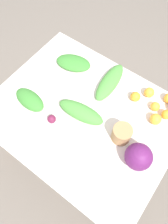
{
  "coord_description": "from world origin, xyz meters",
  "views": [
    {
      "loc": [
        -0.42,
        0.57,
        2.11
      ],
      "look_at": [
        0.0,
        0.0,
        0.76
      ],
      "focal_mm": 35.0,
      "sensor_mm": 36.0,
      "label": 1
    }
  ],
  "objects_px": {
    "greens_bunch_beet_tops": "(73,63)",
    "greens_bunch_dandelion": "(81,112)",
    "orange_3": "(135,97)",
    "greens_bunch_kale": "(30,100)",
    "orange_1": "(149,92)",
    "cabbage_purple": "(139,157)",
    "beet_root": "(52,119)",
    "greens_bunch_chard": "(110,82)",
    "paper_bag": "(121,134)",
    "orange_5": "(155,119)",
    "orange_4": "(166,114)",
    "orange_0": "(155,107)"
  },
  "relations": [
    {
      "from": "greens_bunch_beet_tops",
      "to": "greens_bunch_dandelion",
      "type": "bearing_deg",
      "value": 134.53
    },
    {
      "from": "orange_3",
      "to": "greens_bunch_kale",
      "type": "bearing_deg",
      "value": 38.9
    },
    {
      "from": "orange_1",
      "to": "cabbage_purple",
      "type": "bearing_deg",
      "value": 110.16
    },
    {
      "from": "beet_root",
      "to": "orange_1",
      "type": "distance_m",
      "value": 0.73
    },
    {
      "from": "greens_bunch_chard",
      "to": "orange_1",
      "type": "bearing_deg",
      "value": -161.82
    },
    {
      "from": "paper_bag",
      "to": "orange_5",
      "type": "bearing_deg",
      "value": -117.41
    },
    {
      "from": "paper_bag",
      "to": "cabbage_purple",
      "type": "bearing_deg",
      "value": 156.3
    },
    {
      "from": "paper_bag",
      "to": "greens_bunch_kale",
      "type": "relative_size",
      "value": 0.51
    },
    {
      "from": "cabbage_purple",
      "to": "paper_bag",
      "type": "bearing_deg",
      "value": -23.7
    },
    {
      "from": "cabbage_purple",
      "to": "orange_3",
      "type": "xyz_separation_m",
      "value": [
        0.24,
        -0.39,
        -0.05
      ]
    },
    {
      "from": "cabbage_purple",
      "to": "greens_bunch_chard",
      "type": "distance_m",
      "value": 0.6
    },
    {
      "from": "beet_root",
      "to": "orange_5",
      "type": "relative_size",
      "value": 0.77
    },
    {
      "from": "orange_4",
      "to": "orange_3",
      "type": "bearing_deg",
      "value": 0.99
    },
    {
      "from": "beet_root",
      "to": "greens_bunch_chard",
      "type": "bearing_deg",
      "value": -106.96
    },
    {
      "from": "orange_1",
      "to": "greens_bunch_dandelion",
      "type": "bearing_deg",
      "value": 55.04
    },
    {
      "from": "beet_root",
      "to": "orange_4",
      "type": "bearing_deg",
      "value": -140.94
    },
    {
      "from": "greens_bunch_chard",
      "to": "greens_bunch_kale",
      "type": "relative_size",
      "value": 1.48
    },
    {
      "from": "greens_bunch_beet_tops",
      "to": "beet_root",
      "type": "height_order",
      "value": "greens_bunch_beet_tops"
    },
    {
      "from": "greens_bunch_chard",
      "to": "beet_root",
      "type": "bearing_deg",
      "value": 73.04
    },
    {
      "from": "orange_4",
      "to": "orange_0",
      "type": "bearing_deg",
      "value": -6.75
    },
    {
      "from": "cabbage_purple",
      "to": "paper_bag",
      "type": "relative_size",
      "value": 1.35
    },
    {
      "from": "greens_bunch_beet_tops",
      "to": "orange_5",
      "type": "xyz_separation_m",
      "value": [
        -0.75,
        0.06,
        0.01
      ]
    },
    {
      "from": "orange_1",
      "to": "orange_4",
      "type": "height_order",
      "value": "orange_1"
    },
    {
      "from": "greens_bunch_kale",
      "to": "beet_root",
      "type": "height_order",
      "value": "greens_bunch_kale"
    },
    {
      "from": "beet_root",
      "to": "paper_bag",
      "type": "bearing_deg",
      "value": -158.43
    },
    {
      "from": "greens_bunch_beet_tops",
      "to": "beet_root",
      "type": "xyz_separation_m",
      "value": [
        -0.18,
        0.47,
        -0.0
      ]
    },
    {
      "from": "greens_bunch_chard",
      "to": "greens_bunch_beet_tops",
      "type": "bearing_deg",
      "value": 2.81
    },
    {
      "from": "cabbage_purple",
      "to": "orange_5",
      "type": "height_order",
      "value": "cabbage_purple"
    },
    {
      "from": "greens_bunch_chard",
      "to": "orange_4",
      "type": "relative_size",
      "value": 5.51
    },
    {
      "from": "beet_root",
      "to": "greens_bunch_beet_tops",
      "type": "bearing_deg",
      "value": -69.11
    },
    {
      "from": "cabbage_purple",
      "to": "orange_1",
      "type": "relative_size",
      "value": 2.31
    },
    {
      "from": "greens_bunch_beet_tops",
      "to": "orange_0",
      "type": "distance_m",
      "value": 0.7
    },
    {
      "from": "greens_bunch_dandelion",
      "to": "orange_4",
      "type": "xyz_separation_m",
      "value": [
        -0.48,
        -0.34,
        -0.01
      ]
    },
    {
      "from": "cabbage_purple",
      "to": "orange_4",
      "type": "xyz_separation_m",
      "value": [
        -0.01,
        -0.39,
        -0.05
      ]
    },
    {
      "from": "beet_root",
      "to": "orange_5",
      "type": "height_order",
      "value": "orange_5"
    },
    {
      "from": "greens_bunch_chard",
      "to": "greens_bunch_dandelion",
      "type": "bearing_deg",
      "value": 87.01
    },
    {
      "from": "greens_bunch_beet_tops",
      "to": "greens_bunch_chard",
      "type": "relative_size",
      "value": 0.74
    },
    {
      "from": "greens_bunch_beet_tops",
      "to": "cabbage_purple",
      "type": "bearing_deg",
      "value": 154.83
    },
    {
      "from": "cabbage_purple",
      "to": "orange_5",
      "type": "distance_m",
      "value": 0.32
    },
    {
      "from": "greens_bunch_beet_tops",
      "to": "greens_bunch_chard",
      "type": "bearing_deg",
      "value": -177.19
    },
    {
      "from": "beet_root",
      "to": "orange_1",
      "type": "height_order",
      "value": "orange_1"
    },
    {
      "from": "orange_4",
      "to": "beet_root",
      "type": "bearing_deg",
      "value": 39.06
    },
    {
      "from": "orange_5",
      "to": "beet_root",
      "type": "bearing_deg",
      "value": 36.22
    },
    {
      "from": "greens_bunch_chard",
      "to": "orange_5",
      "type": "xyz_separation_m",
      "value": [
        -0.42,
        0.07,
        0.0
      ]
    },
    {
      "from": "greens_bunch_beet_tops",
      "to": "orange_3",
      "type": "height_order",
      "value": "orange_3"
    },
    {
      "from": "orange_1",
      "to": "greens_bunch_chard",
      "type": "bearing_deg",
      "value": 18.18
    },
    {
      "from": "greens_bunch_kale",
      "to": "orange_1",
      "type": "relative_size",
      "value": 3.39
    },
    {
      "from": "orange_4",
      "to": "greens_bunch_beet_tops",
      "type": "bearing_deg",
      "value": 1.61
    },
    {
      "from": "greens_bunch_chard",
      "to": "orange_3",
      "type": "distance_m",
      "value": 0.22
    },
    {
      "from": "greens_bunch_dandelion",
      "to": "orange_5",
      "type": "bearing_deg",
      "value": -149.16
    }
  ]
}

